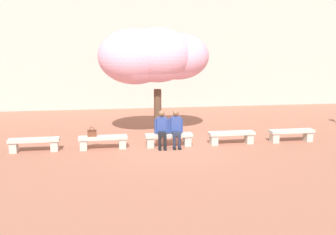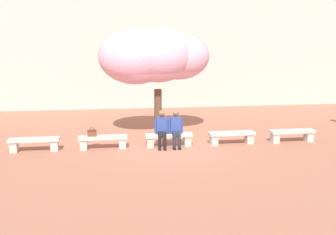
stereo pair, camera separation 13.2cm
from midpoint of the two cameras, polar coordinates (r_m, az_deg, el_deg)
ground_plane at (r=13.90m, az=0.39°, el=-4.21°), size 100.00×100.00×0.00m
building_facade at (r=23.50m, az=-3.20°, el=11.90°), size 28.00×4.00×8.03m
stone_bench_west_end at (r=13.94m, az=-18.59°, el=-3.48°), size 1.67×0.45×0.45m
stone_bench_near_west at (r=13.69m, az=-9.14°, el=-3.29°), size 1.67×0.45×0.45m
stone_bench_center at (r=13.82m, az=0.39°, el=-3.01°), size 1.67×0.45×0.45m
stone_bench_near_east at (r=14.32m, az=9.49°, el=-2.67°), size 1.67×0.45×0.45m
stone_bench_east_end at (r=15.15m, az=17.79°, el=-2.30°), size 1.67×0.45×0.45m
person_seated_left at (r=13.64m, az=-0.64°, el=-1.47°), size 0.51×0.70×1.29m
person_seated_right at (r=13.71m, az=1.43°, el=-1.41°), size 0.51×0.70×1.29m
handbag at (r=13.65m, az=-10.71°, el=-2.17°), size 0.30×0.15×0.34m
cherry_tree_main at (r=14.97m, az=-1.72°, el=8.89°), size 4.24×2.57×4.16m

